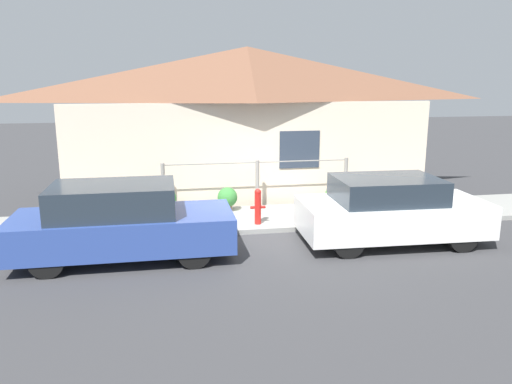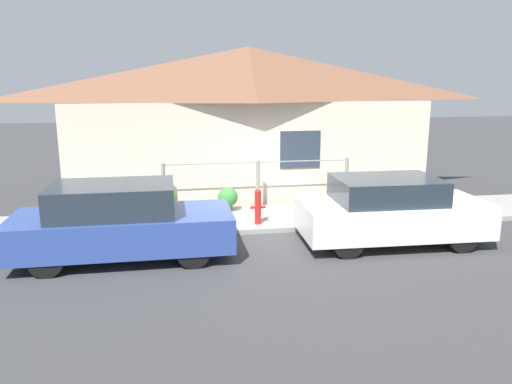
# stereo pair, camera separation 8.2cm
# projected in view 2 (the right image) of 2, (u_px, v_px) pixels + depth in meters

# --- Properties ---
(ground_plane) EXTENTS (60.00, 60.00, 0.00)m
(ground_plane) POSITION_uv_depth(u_px,v_px,m) (273.00, 233.00, 11.21)
(ground_plane) COLOR #38383A
(sidewalk) EXTENTS (24.00, 2.10, 0.11)m
(sidewalk) POSITION_uv_depth(u_px,v_px,m) (264.00, 218.00, 12.20)
(sidewalk) COLOR gray
(sidewalk) RESTS_ON ground_plane
(house) EXTENTS (10.25, 2.23, 4.24)m
(house) POSITION_uv_depth(u_px,v_px,m) (249.00, 81.00, 13.73)
(house) COLOR beige
(house) RESTS_ON ground_plane
(fence) EXTENTS (4.90, 0.10, 1.23)m
(fence) POSITION_uv_depth(u_px,v_px,m) (258.00, 182.00, 12.90)
(fence) COLOR gray
(fence) RESTS_ON sidewalk
(car_left) EXTENTS (4.14, 1.66, 1.48)m
(car_left) POSITION_uv_depth(u_px,v_px,m) (121.00, 222.00, 9.50)
(car_left) COLOR #2D4793
(car_left) RESTS_ON ground_plane
(car_right) EXTENTS (3.89, 1.84, 1.41)m
(car_right) POSITION_uv_depth(u_px,v_px,m) (390.00, 211.00, 10.42)
(car_right) COLOR white
(car_right) RESTS_ON ground_plane
(fire_hydrant) EXTENTS (0.35, 0.16, 0.83)m
(fire_hydrant) POSITION_uv_depth(u_px,v_px,m) (258.00, 206.00, 11.44)
(fire_hydrant) COLOR red
(fire_hydrant) RESTS_ON sidewalk
(potted_plant_near_hydrant) EXTENTS (0.50, 0.50, 0.61)m
(potted_plant_near_hydrant) POSITION_uv_depth(u_px,v_px,m) (228.00, 198.00, 12.61)
(potted_plant_near_hydrant) COLOR brown
(potted_plant_near_hydrant) RESTS_ON sidewalk
(potted_plant_by_fence) EXTENTS (0.51, 0.51, 0.67)m
(potted_plant_by_fence) POSITION_uv_depth(u_px,v_px,m) (166.00, 199.00, 12.30)
(potted_plant_by_fence) COLOR slate
(potted_plant_by_fence) RESTS_ON sidewalk
(potted_plant_corner) EXTENTS (0.39, 0.39, 0.51)m
(potted_plant_corner) POSITION_uv_depth(u_px,v_px,m) (333.00, 195.00, 13.15)
(potted_plant_corner) COLOR #9E5638
(potted_plant_corner) RESTS_ON sidewalk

